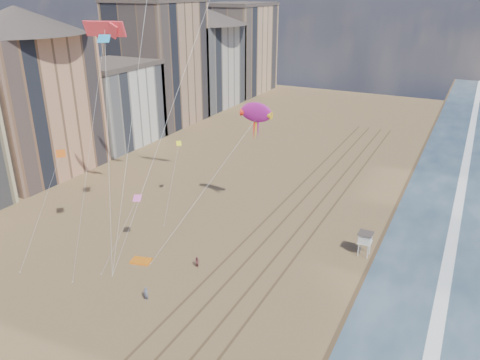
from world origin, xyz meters
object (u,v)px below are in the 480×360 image
Objects in this scene: grounded_kite at (141,261)px; show_kite at (256,113)px; kite_flyer_a at (146,294)px; kite_flyer_b at (197,262)px; lifeguard_stand at (365,238)px.

grounded_kite is 23.70m from show_kite.
kite_flyer_b is (1.46, 7.81, -0.07)m from kite_flyer_a.
kite_flyer_a is 1.10× the size of kite_flyer_b.
lifeguard_stand is at bearing 35.69° from kite_flyer_a.
kite_flyer_a is at bearing -72.35° from kite_flyer_b.
kite_flyer_a is at bearing -96.48° from show_kite.
kite_flyer_a is (-2.47, -21.75, -15.07)m from show_kite.
grounded_kite is (-23.73, -13.82, -2.30)m from lifeguard_stand.
show_kite is 14.47× the size of kite_flyer_a.
grounded_kite is 1.67× the size of kite_flyer_b.
lifeguard_stand is 2.01× the size of kite_flyer_a.
kite_flyer_a is at bearing -61.35° from grounded_kite.
show_kite is (-16.01, 2.15, 13.43)m from lifeguard_stand.
grounded_kite is at bearing -115.81° from show_kite.
show_kite is (7.72, 15.97, 15.72)m from grounded_kite.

